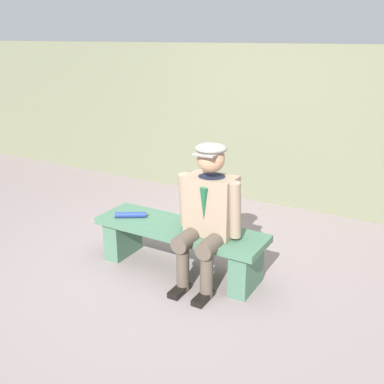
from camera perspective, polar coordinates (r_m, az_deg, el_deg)
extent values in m
plane|color=gray|center=(4.29, -1.50, -9.83)|extent=(30.00, 30.00, 0.00)
cube|color=#426C51|center=(4.11, -1.55, -4.74)|extent=(1.62, 0.48, 0.06)
cube|color=#446C54|center=(3.94, 6.90, -9.67)|extent=(0.16, 0.41, 0.38)
cube|color=#446C54|center=(4.55, -8.74, -5.57)|extent=(0.16, 0.41, 0.38)
cube|color=gray|center=(3.85, 2.48, -1.68)|extent=(0.42, 0.26, 0.52)
cylinder|color=#1E2338|center=(3.77, 2.53, 1.57)|extent=(0.23, 0.23, 0.06)
cone|color=#195938|center=(3.71, 1.51, -1.53)|extent=(0.07, 0.07, 0.29)
sphere|color=tan|center=(3.70, 2.43, 4.25)|extent=(0.23, 0.23, 0.23)
ellipsoid|color=gray|center=(3.68, 2.45, 5.56)|extent=(0.27, 0.27, 0.08)
cube|color=gray|center=(3.60, 1.66, 4.77)|extent=(0.19, 0.11, 0.02)
cylinder|color=brown|center=(3.78, 2.95, -6.36)|extent=(0.15, 0.44, 0.15)
cylinder|color=brown|center=(3.77, 1.87, -10.29)|extent=(0.11, 0.11, 0.45)
cube|color=black|center=(3.83, 1.40, -13.29)|extent=(0.10, 0.24, 0.05)
cylinder|color=gray|center=(3.71, 5.47, -2.31)|extent=(0.11, 0.15, 0.50)
cylinder|color=brown|center=(3.88, -0.08, -5.63)|extent=(0.15, 0.44, 0.15)
cylinder|color=brown|center=(3.87, -1.17, -9.46)|extent=(0.11, 0.11, 0.45)
cube|color=black|center=(3.93, -1.61, -12.39)|extent=(0.10, 0.24, 0.05)
cylinder|color=gray|center=(3.92, -0.89, -1.04)|extent=(0.10, 0.15, 0.50)
cylinder|color=navy|center=(4.30, -7.80, -2.90)|extent=(0.28, 0.20, 0.05)
cube|color=#696C51|center=(5.86, 9.85, 8.30)|extent=(12.00, 0.24, 2.00)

